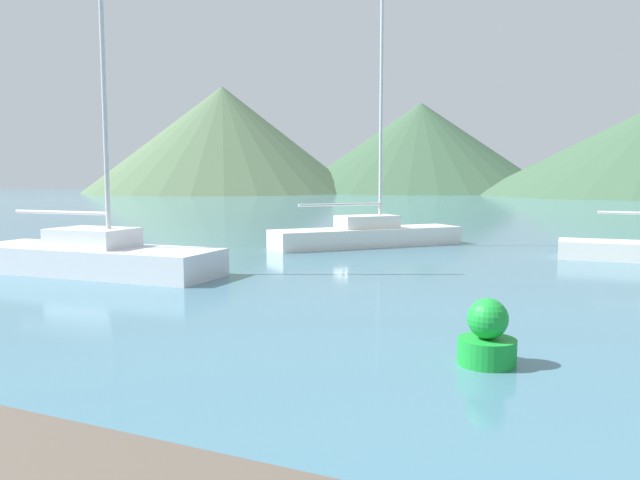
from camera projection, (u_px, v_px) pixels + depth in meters
The scene contains 5 objects.
sailboat_middle at pixel (94, 255), 16.68m from camera, with size 7.28×3.05×9.57m.
sailboat_outer at pixel (367, 233), 23.27m from camera, with size 6.86×5.80×9.96m.
buoy_marker at pixel (487, 337), 8.56m from camera, with size 0.80×0.80×0.92m.
hill_west at pixel (223, 140), 105.69m from camera, with size 46.09×46.09×17.81m.
hill_central at pixel (421, 147), 109.85m from camera, with size 45.76×45.76×15.58m.
Camera 1 is at (3.99, 0.79, 2.57)m, focal length 35.00 mm.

